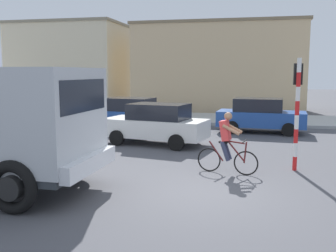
% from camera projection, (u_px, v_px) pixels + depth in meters
% --- Properties ---
extents(ground_plane, '(120.00, 120.00, 0.00)m').
position_uv_depth(ground_plane, '(197.00, 192.00, 9.02)').
color(ground_plane, '#4C4C51').
extents(sidewalk_far, '(80.00, 5.00, 0.16)m').
position_uv_depth(sidewalk_far, '(232.00, 119.00, 22.54)').
color(sidewalk_far, '#ADADA8').
rests_on(sidewalk_far, ground).
extents(cyclist, '(1.71, 0.56, 1.72)m').
position_uv_depth(cyclist, '(227.00, 143.00, 10.62)').
color(cyclist, black).
rests_on(cyclist, ground).
extents(traffic_light_pole, '(0.24, 0.43, 3.20)m').
position_uv_depth(traffic_light_pole, '(297.00, 98.00, 10.87)').
color(traffic_light_pole, red).
rests_on(traffic_light_pole, ground).
extents(car_red_near, '(4.21, 2.31, 1.60)m').
position_uv_depth(car_red_near, '(128.00, 114.00, 18.44)').
color(car_red_near, '#234C9E').
rests_on(car_red_near, ground).
extents(car_white_mid, '(4.25, 2.42, 1.60)m').
position_uv_depth(car_white_mid, '(156.00, 124.00, 14.99)').
color(car_white_mid, white).
rests_on(car_white_mid, ground).
extents(car_far_side, '(4.12, 2.11, 1.60)m').
position_uv_depth(car_far_side, '(260.00, 115.00, 17.98)').
color(car_far_side, '#234C9E').
rests_on(car_far_side, ground).
extents(pedestrian_near_kerb, '(0.34, 0.22, 1.62)m').
position_uv_depth(pedestrian_near_kerb, '(97.00, 114.00, 18.16)').
color(pedestrian_near_kerb, '#2D334C').
rests_on(pedestrian_near_kerb, ground).
extents(building_corner_left, '(8.66, 7.28, 6.66)m').
position_uv_depth(building_corner_left, '(75.00, 66.00, 31.72)').
color(building_corner_left, beige).
rests_on(building_corner_left, ground).
extents(building_mid_block, '(12.18, 5.89, 6.34)m').
position_uv_depth(building_mid_block, '(219.00, 67.00, 28.52)').
color(building_mid_block, '#D1B284').
rests_on(building_mid_block, ground).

